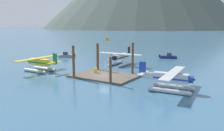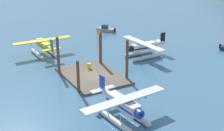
# 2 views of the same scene
# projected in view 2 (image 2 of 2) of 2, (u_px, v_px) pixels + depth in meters

# --- Properties ---
(ground_plane) EXTENTS (1200.00, 1200.00, 0.00)m
(ground_plane) POSITION_uv_depth(u_px,v_px,m) (92.00, 76.00, 45.80)
(ground_plane) COLOR #38607F
(dock_platform) EXTENTS (11.10, 7.74, 0.30)m
(dock_platform) POSITION_uv_depth(u_px,v_px,m) (92.00, 76.00, 45.74)
(dock_platform) COLOR brown
(dock_platform) RESTS_ON ground
(piling_near_left) EXTENTS (0.44, 0.44, 5.63)m
(piling_near_left) POSITION_uv_depth(u_px,v_px,m) (58.00, 55.00, 46.22)
(piling_near_left) COLOR brown
(piling_near_left) RESTS_ON ground
(piling_near_right) EXTENTS (0.40, 0.40, 4.30)m
(piling_near_right) POSITION_uv_depth(u_px,v_px,m) (78.00, 76.00, 40.23)
(piling_near_right) COLOR brown
(piling_near_right) RESTS_ON ground
(piling_far_left) EXTENTS (0.49, 0.49, 5.50)m
(piling_far_left) POSITION_uv_depth(u_px,v_px,m) (100.00, 48.00, 49.66)
(piling_far_left) COLOR brown
(piling_far_left) RESTS_ON ground
(piling_far_right) EXTENTS (0.41, 0.41, 5.99)m
(piling_far_right) POSITION_uv_depth(u_px,v_px,m) (127.00, 60.00, 43.52)
(piling_far_right) COLOR brown
(piling_far_right) RESTS_ON ground
(flagpole) EXTENTS (0.95, 0.10, 6.68)m
(flagpole) POSITION_uv_depth(u_px,v_px,m) (98.00, 46.00, 45.29)
(flagpole) COLOR silver
(flagpole) RESTS_ON dock_platform
(fuel_drum) EXTENTS (0.62, 0.62, 0.88)m
(fuel_drum) POSITION_uv_depth(u_px,v_px,m) (89.00, 66.00, 47.81)
(fuel_drum) COLOR gold
(fuel_drum) RESTS_ON dock_platform
(seaplane_yellow_port_aft) EXTENTS (7.98, 10.43, 3.84)m
(seaplane_yellow_port_aft) POSITION_uv_depth(u_px,v_px,m) (44.00, 46.00, 54.69)
(seaplane_yellow_port_aft) COLOR #B7BABF
(seaplane_yellow_port_aft) RESTS_ON ground
(seaplane_white_bow_left) EXTENTS (10.43, 7.98, 3.84)m
(seaplane_white_bow_left) POSITION_uv_depth(u_px,v_px,m) (144.00, 49.00, 53.51)
(seaplane_white_bow_left) COLOR #B7BABF
(seaplane_white_bow_left) RESTS_ON ground
(seaplane_silver_stbd_aft) EXTENTS (7.96, 10.48, 3.84)m
(seaplane_silver_stbd_aft) POSITION_uv_depth(u_px,v_px,m) (123.00, 107.00, 33.61)
(seaplane_silver_stbd_aft) COLOR #B7BABF
(seaplane_silver_stbd_aft) RESTS_ON ground
(boat_grey_open_west) EXTENTS (4.34, 3.53, 1.50)m
(boat_grey_open_west) POSITION_uv_depth(u_px,v_px,m) (105.00, 29.00, 71.15)
(boat_grey_open_west) COLOR gray
(boat_grey_open_west) RESTS_ON ground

